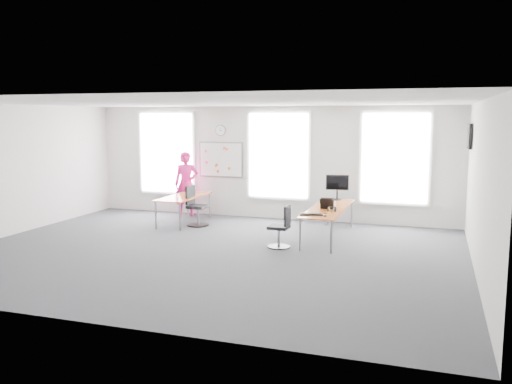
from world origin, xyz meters
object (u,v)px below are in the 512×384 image
(keyboard, at_px, (311,214))
(desk_left, at_px, (184,198))
(chair_left, at_px, (196,208))
(person, at_px, (186,184))
(chair_right, at_px, (281,229))
(desk_right, at_px, (329,210))
(monitor, at_px, (337,185))
(headphones, at_px, (332,209))

(keyboard, bearing_deg, desk_left, 141.04)
(chair_left, relative_size, person, 0.56)
(chair_right, xyz_separation_m, person, (-3.49, 2.73, 0.49))
(desk_right, distance_m, monitor, 1.27)
(desk_left, distance_m, chair_right, 3.59)
(headphones, relative_size, monitor, 0.32)
(chair_right, height_order, keyboard, chair_right)
(chair_left, bearing_deg, keyboard, -109.61)
(desk_right, relative_size, chair_right, 3.18)
(person, xyz_separation_m, monitor, (4.22, -0.31, 0.18))
(keyboard, bearing_deg, desk_right, 65.32)
(desk_left, height_order, headphones, headphones)
(desk_left, xyz_separation_m, chair_right, (3.11, -1.79, -0.25))
(keyboard, xyz_separation_m, monitor, (0.14, 2.23, 0.36))
(desk_left, distance_m, chair_left, 0.52)
(keyboard, bearing_deg, monitor, 70.77)
(desk_left, distance_m, person, 1.05)
(chair_right, relative_size, chair_left, 0.90)
(chair_right, xyz_separation_m, monitor, (0.73, 2.42, 0.67))
(chair_left, height_order, keyboard, chair_left)
(desk_right, relative_size, keyboard, 6.00)
(desk_right, bearing_deg, keyboard, -99.14)
(chair_left, height_order, person, person)
(person, bearing_deg, desk_right, -42.52)
(desk_left, bearing_deg, chair_right, -29.96)
(headphones, height_order, monitor, monitor)
(chair_right, bearing_deg, headphones, 128.93)
(desk_right, height_order, chair_right, chair_right)
(chair_left, bearing_deg, desk_left, 66.74)
(desk_left, relative_size, headphones, 9.91)
(desk_left, xyz_separation_m, monitor, (3.84, 0.63, 0.42))
(desk_right, distance_m, headphones, 0.54)
(chair_right, distance_m, person, 4.46)
(desk_right, bearing_deg, monitor, 91.09)
(chair_left, relative_size, keyboard, 2.10)
(chair_right, distance_m, monitor, 2.62)
(chair_left, bearing_deg, monitor, -72.69)
(monitor, bearing_deg, desk_left, -178.21)
(keyboard, bearing_deg, chair_right, -177.81)
(headphones, bearing_deg, keyboard, -130.23)
(chair_right, xyz_separation_m, keyboard, (0.59, 0.19, 0.31))
(chair_left, bearing_deg, person, 38.30)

